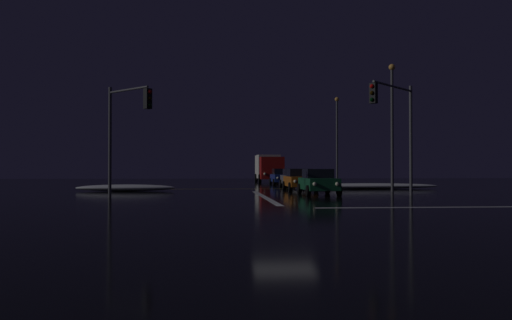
{
  "coord_description": "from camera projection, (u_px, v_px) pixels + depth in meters",
  "views": [
    {
      "loc": [
        -2.86,
        -21.07,
        1.62
      ],
      "look_at": [
        -0.19,
        11.78,
        2.13
      ],
      "focal_mm": 36.89,
      "sensor_mm": 36.0,
      "label": 1
    }
  ],
  "objects": [
    {
      "name": "sedan_gray",
      "position": [
        294.0,
        178.0,
        43.61
      ],
      "size": [
        2.02,
        4.33,
        1.57
      ],
      "color": "slate",
      "rests_on": "ground"
    },
    {
      "name": "ground",
      "position": [
        284.0,
        209.0,
        21.2
      ],
      "size": [
        120.0,
        120.0,
        0.1
      ],
      "primitive_type": "cube",
      "color": "black"
    },
    {
      "name": "box_truck",
      "position": [
        269.0,
        167.0,
        57.9
      ],
      "size": [
        2.68,
        8.28,
        3.08
      ],
      "color": "red",
      "rests_on": "ground"
    },
    {
      "name": "crosswalk_bar_east",
      "position": [
        481.0,
        207.0,
        21.87
      ],
      "size": [
        14.0,
        0.4,
        0.01
      ],
      "color": "white",
      "rests_on": "ground"
    },
    {
      "name": "snow_bank_right_curb",
      "position": [
        366.0,
        186.0,
        40.84
      ],
      "size": [
        11.55,
        1.5,
        0.44
      ],
      "color": "white",
      "rests_on": "ground"
    },
    {
      "name": "streetlamp_right_near",
      "position": [
        392.0,
        118.0,
        35.76
      ],
      "size": [
        0.44,
        0.44,
        8.73
      ],
      "color": "#424247",
      "rests_on": "ground"
    },
    {
      "name": "traffic_signal_ne",
      "position": [
        396.0,
        117.0,
        29.05
      ],
      "size": [
        3.53,
        3.53,
        6.41
      ],
      "color": "#4C4C51",
      "rests_on": "ground"
    },
    {
      "name": "streetlamp_right_far",
      "position": [
        337.0,
        134.0,
        51.71
      ],
      "size": [
        0.44,
        0.44,
        8.63
      ],
      "color": "#424247",
      "rests_on": "ground"
    },
    {
      "name": "sedan_orange",
      "position": [
        299.0,
        179.0,
        37.82
      ],
      "size": [
        2.02,
        4.33,
        1.57
      ],
      "color": "#C66014",
      "rests_on": "ground"
    },
    {
      "name": "snow_bank_left_curb",
      "position": [
        126.0,
        188.0,
        36.74
      ],
      "size": [
        6.89,
        1.5,
        0.47
      ],
      "color": "white",
      "rests_on": "ground"
    },
    {
      "name": "sedan_blue",
      "position": [
        282.0,
        177.0,
        50.17
      ],
      "size": [
        2.02,
        4.33,
        1.57
      ],
      "color": "navy",
      "rests_on": "ground"
    },
    {
      "name": "centre_line_ns",
      "position": [
        250.0,
        189.0,
        40.91
      ],
      "size": [
        22.0,
        0.15,
        0.01
      ],
      "color": "yellow",
      "rests_on": "ground"
    },
    {
      "name": "traffic_signal_nw",
      "position": [
        126.0,
        121.0,
        28.19
      ],
      "size": [
        2.67,
        2.67,
        6.12
      ],
      "color": "#4C4C51",
      "rests_on": "ground"
    },
    {
      "name": "stop_line_north",
      "position": [
        265.0,
        197.0,
        29.35
      ],
      "size": [
        0.35,
        14.0,
        0.01
      ],
      "color": "white",
      "rests_on": "ground"
    },
    {
      "name": "sedan_green",
      "position": [
        318.0,
        182.0,
        31.85
      ],
      "size": [
        2.02,
        4.33,
        1.57
      ],
      "color": "#14512D",
      "rests_on": "ground"
    }
  ]
}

